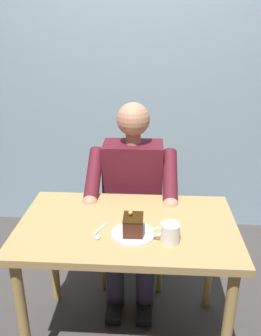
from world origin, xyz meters
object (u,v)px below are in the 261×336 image
Objects in this scene: cake_slice at (133,225)px; coffee_cup at (170,233)px; chair at (134,206)px; dining_table at (127,240)px; dessert_spoon at (99,233)px; seated_person at (132,199)px.

coffee_cup is (-0.16, 0.05, -0.01)m from cake_slice.
chair reaches higher than cake_slice.
dining_table is 0.28m from coffee_cup.
coffee_cup reaches higher than dessert_spoon.
cake_slice is at bearing 93.67° from seated_person.
seated_person is at bearing -90.00° from dining_table.
chair is 0.77m from cake_slice.
coffee_cup is at bearing 144.63° from dining_table.
chair is 0.74× the size of seated_person.
seated_person is 0.56m from cake_slice.
coffee_cup reaches higher than dining_table.
seated_person is 10.04× the size of coffee_cup.
dining_table is at bearing 90.00° from seated_person.
dessert_spoon is at bearing 2.48° from cake_slice.
dessert_spoon is (0.12, 0.10, 0.10)m from dining_table.
cake_slice reaches higher than dining_table.
chair is 6.31× the size of dessert_spoon.
seated_person is 11.24× the size of cake_slice.
seated_person reaches higher than dining_table.
cake_slice is at bearing -177.52° from dessert_spoon.
cake_slice is (-0.03, 0.54, 0.15)m from seated_person.
chair is at bearing -99.76° from dessert_spoon.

